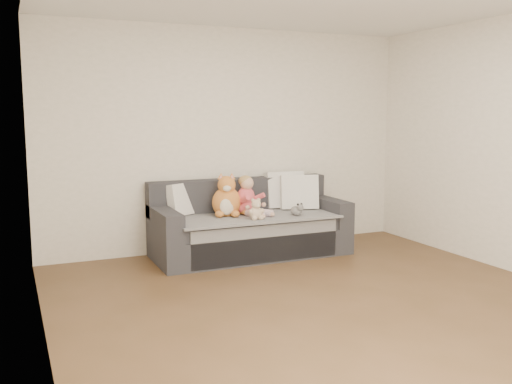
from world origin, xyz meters
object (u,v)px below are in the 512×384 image
at_px(teddy_bear, 256,211).
at_px(sippy_cup, 256,212).
at_px(toddler, 248,198).
at_px(sofa, 249,228).
at_px(plush_cat, 227,199).

xyz_separation_m(teddy_bear, sippy_cup, (0.05, 0.12, -0.04)).
height_order(toddler, teddy_bear, toddler).
bearing_deg(sofa, plush_cat, -179.53).
relative_size(toddler, teddy_bear, 1.94).
relative_size(plush_cat, sippy_cup, 4.74).
height_order(sofa, sippy_cup, sofa).
xyz_separation_m(sofa, toddler, (-0.03, -0.05, 0.35)).
bearing_deg(plush_cat, sofa, 17.99).
bearing_deg(sofa, teddy_bear, -100.66).
height_order(sofa, toddler, toddler).
bearing_deg(sippy_cup, sofa, 86.27).
relative_size(plush_cat, teddy_bear, 2.14).
height_order(sofa, plush_cat, plush_cat).
bearing_deg(toddler, sippy_cup, -107.25).
height_order(toddler, sippy_cup, toddler).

